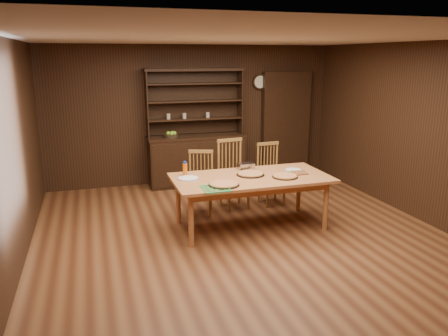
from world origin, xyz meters
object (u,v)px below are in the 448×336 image
object	(u,v)px
chair_left	(201,180)
chair_right	(270,171)
dining_table	(251,181)
china_hutch	(196,153)
juice_bottle	(185,169)
chair_center	(232,171)

from	to	relation	value
chair_left	chair_right	xyz separation A→B (m)	(1.21, 0.12, 0.02)
dining_table	china_hutch	bearing A→B (deg)	95.20
china_hutch	juice_bottle	world-z (taller)	china_hutch
juice_bottle	china_hutch	bearing A→B (deg)	72.33
china_hutch	juice_bottle	bearing A→B (deg)	-107.67
chair_left	chair_right	size ratio (longest dim) A/B	0.97
dining_table	juice_bottle	bearing A→B (deg)	159.56
dining_table	chair_right	xyz separation A→B (m)	(0.68, 0.93, -0.15)
chair_left	juice_bottle	world-z (taller)	chair_left
china_hutch	chair_right	distance (m)	1.71
china_hutch	juice_bottle	size ratio (longest dim) A/B	10.54
chair_center	chair_left	bearing A→B (deg)	-173.94
dining_table	chair_left	distance (m)	0.98
chair_left	chair_center	xyz separation A→B (m)	(0.56, 0.13, 0.07)
chair_center	chair_right	bearing A→B (deg)	-8.21
chair_right	dining_table	bearing A→B (deg)	-131.64
china_hutch	dining_table	bearing A→B (deg)	-84.80
china_hutch	chair_center	bearing A→B (deg)	-80.26
chair_left	juice_bottle	bearing A→B (deg)	-106.45
juice_bottle	dining_table	bearing A→B (deg)	-20.44
dining_table	juice_bottle	world-z (taller)	juice_bottle
china_hutch	chair_right	xyz separation A→B (m)	(0.90, -1.45, -0.06)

